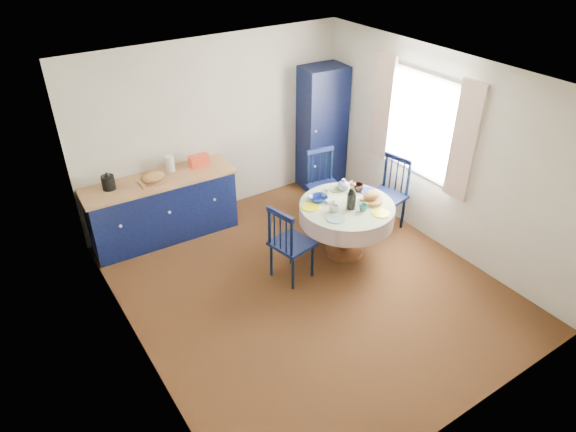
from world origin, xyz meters
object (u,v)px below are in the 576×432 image
chair_left (289,243)px  mug_b (363,207)px  kitchen_counter (162,207)px  chair_right (388,194)px  mug_d (325,194)px  dining_table (347,213)px  mug_c (358,188)px  cobalt_bowl (318,198)px  pantry_cabinet (322,128)px  chair_far (324,185)px  mug_a (334,209)px

chair_left → mug_b: chair_left is taller
kitchen_counter → chair_right: 3.06m
mug_d → dining_table: bearing=-67.2°
kitchen_counter → mug_c: bearing=-32.0°
mug_b → chair_right: bearing=25.5°
dining_table → cobalt_bowl: bearing=129.9°
pantry_cabinet → chair_far: (-0.57, -0.86, -0.43)m
mug_b → mug_c: mug_c is taller
chair_far → chair_right: 0.90m
dining_table → mug_d: bearing=112.8°
chair_left → mug_c: chair_left is taller
mug_a → pantry_cabinet: bearing=57.6°
chair_far → mug_c: 0.70m
mug_c → mug_b: bearing=-123.3°
chair_right → mug_c: 0.59m
mug_a → cobalt_bowl: (0.01, 0.33, -0.02)m
mug_a → cobalt_bowl: 0.33m
chair_far → mug_c: size_ratio=7.69×
kitchen_counter → chair_far: kitchen_counter is taller
mug_a → mug_c: 0.62m
mug_c → cobalt_bowl: 0.58m
kitchen_counter → chair_left: kitchen_counter is taller
kitchen_counter → mug_d: kitchen_counter is taller
chair_right → mug_c: size_ratio=7.72×
pantry_cabinet → dining_table: 1.93m
kitchen_counter → dining_table: kitchen_counter is taller
chair_right → chair_far: bearing=-150.1°
mug_a → chair_far: bearing=59.0°
pantry_cabinet → mug_d: (-0.98, -1.39, -0.19)m
dining_table → mug_a: 0.30m
chair_left → mug_b: size_ratio=9.41×
chair_right → mug_a: bearing=-90.9°
pantry_cabinet → mug_a: bearing=-117.5°
chair_left → mug_a: (0.65, 0.01, 0.26)m
kitchen_counter → cobalt_bowl: kitchen_counter is taller
dining_table → mug_a: size_ratio=10.18×
chair_far → kitchen_counter: bearing=166.5°
mug_d → cobalt_bowl: mug_d is taller
mug_a → mug_d: size_ratio=1.07×
mug_a → mug_d: mug_d is taller
kitchen_counter → pantry_cabinet: (2.66, 0.04, 0.50)m
chair_left → kitchen_counter: bearing=16.3°
mug_c → cobalt_bowl: bearing=169.9°
kitchen_counter → dining_table: size_ratio=1.68×
pantry_cabinet → dining_table: size_ratio=1.60×
pantry_cabinet → chair_far: bearing=-118.9°
mug_b → mug_a: bearing=150.3°
kitchen_counter → dining_table: bearing=-40.0°
mug_d → cobalt_bowl: (-0.11, -0.02, -0.02)m
mug_a → mug_c: bearing=21.2°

